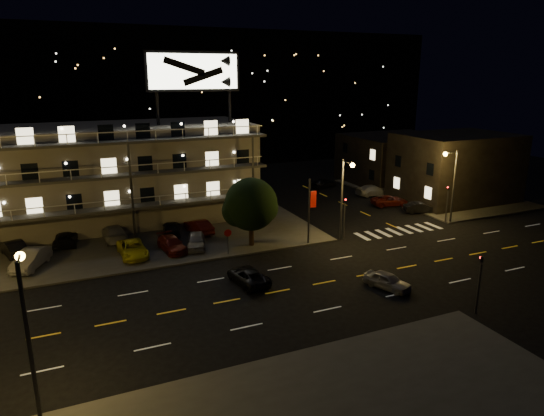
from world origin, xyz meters
name	(u,v)px	position (x,y,z in m)	size (l,w,h in m)	color
ground	(301,287)	(0.00, 0.00, 0.00)	(140.00, 140.00, 0.00)	black
curb_nw	(90,233)	(-14.00, 20.00, 0.07)	(44.00, 24.00, 0.15)	#393936
curb_ne	(430,192)	(30.00, 20.00, 0.07)	(16.00, 24.00, 0.15)	#393936
motel	(122,173)	(-9.94, 23.88, 5.34)	(28.00, 13.80, 18.10)	gray
side_bldg_front	(455,167)	(29.99, 16.00, 4.25)	(14.06, 10.00, 8.50)	black
side_bldg_back	(396,159)	(29.99, 28.00, 3.50)	(14.06, 12.00, 7.00)	black
hill_backdrop	(111,97)	(-5.94, 68.78, 11.55)	(120.00, 25.00, 24.00)	black
streetlight_nc	(344,191)	(8.50, 7.94, 4.96)	(0.44, 1.92, 8.00)	#2D2D30
streetlight_ne	(452,179)	(22.14, 8.30, 4.96)	(1.92, 0.44, 8.00)	#2D2D30
streetlight_s	(27,322)	(-18.00, -7.94, 4.96)	(0.44, 1.92, 8.00)	#2D2D30
signal_nw	(344,213)	(9.00, 8.50, 2.57)	(0.20, 0.27, 4.60)	#2D2D30
signal_sw	(480,278)	(9.00, -8.50, 2.57)	(0.20, 0.27, 4.60)	#2D2D30
signal_ne	(447,200)	(22.00, 8.50, 2.57)	(0.27, 0.20, 4.60)	#2D2D30
banner_north	(310,210)	(5.09, 8.40, 3.43)	(0.83, 0.16, 6.40)	#2D2D30
stop_sign	(228,238)	(-3.00, 8.57, 1.71)	(0.91, 0.11, 2.61)	#2D2D30
tree	(251,206)	(-0.26, 9.99, 3.99)	(5.13, 4.94, 6.46)	black
lot_car_1	(31,259)	(-19.05, 12.18, 0.91)	(1.61, 4.61, 1.52)	#939297
lot_car_2	(133,249)	(-10.90, 11.52, 0.81)	(2.19, 4.74, 1.32)	#D2C713
lot_car_3	(172,244)	(-7.43, 11.48, 0.78)	(1.77, 4.35, 1.26)	#5C140D
lot_car_4	(196,241)	(-5.19, 11.37, 0.83)	(1.60, 3.97, 1.35)	#939297
lot_car_5	(13,248)	(-20.59, 15.95, 0.85)	(1.47, 4.22, 1.39)	black
lot_car_6	(66,238)	(-16.27, 17.17, 0.76)	(2.02, 4.38, 1.22)	black
lot_car_7	(114,233)	(-11.92, 16.75, 0.87)	(2.03, 4.99, 1.45)	#939297
lot_car_8	(171,228)	(-6.50, 15.90, 0.87)	(1.70, 4.22, 1.44)	black
lot_car_9	(199,226)	(-3.84, 15.41, 0.85)	(1.49, 4.27, 1.41)	#5C140D
side_car_0	(420,208)	(22.06, 12.71, 0.64)	(1.35, 3.87, 1.28)	black
side_car_1	(390,201)	(20.82, 16.91, 0.63)	(2.09, 4.52, 1.26)	#5C140D
side_car_2	(373,190)	(21.96, 22.13, 0.69)	(1.94, 4.78, 1.39)	#939297
side_car_3	(324,183)	(18.22, 28.76, 0.68)	(1.60, 3.99, 1.36)	black
road_car_east	(387,281)	(5.85, -2.83, 0.63)	(1.49, 3.69, 1.26)	#939297
road_car_west	(248,276)	(-3.49, 2.31, 0.62)	(2.04, 4.43, 1.23)	black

